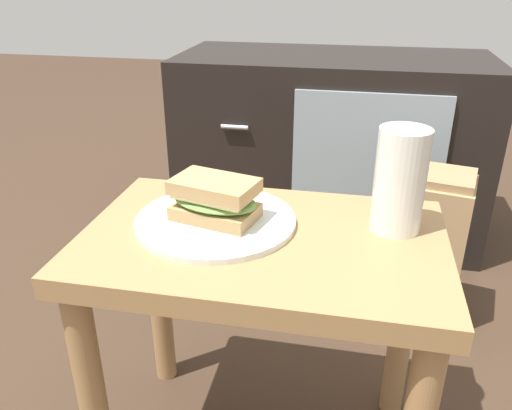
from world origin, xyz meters
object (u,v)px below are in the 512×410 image
(paper_bag, at_px, (424,248))
(tv_cabinet, at_px, (330,146))
(plate, at_px, (216,221))
(sandwich_front, at_px, (215,199))
(beer_glass, at_px, (400,182))

(paper_bag, bearing_deg, tv_cabinet, 120.56)
(plate, distance_m, sandwich_front, 0.04)
(sandwich_front, distance_m, paper_bag, 0.68)
(sandwich_front, relative_size, paper_bag, 0.39)
(sandwich_front, bearing_deg, paper_bag, 49.28)
(beer_glass, bearing_deg, paper_bag, 74.31)
(sandwich_front, bearing_deg, plate, 90.00)
(tv_cabinet, xyz_separation_m, paper_bag, (0.27, -0.46, -0.09))
(tv_cabinet, xyz_separation_m, beer_glass, (0.15, -0.89, 0.25))
(sandwich_front, relative_size, beer_glass, 0.96)
(tv_cabinet, relative_size, sandwich_front, 6.14)
(plate, bearing_deg, beer_glass, 8.13)
(paper_bag, bearing_deg, sandwich_front, -130.72)
(tv_cabinet, distance_m, paper_bag, 0.54)
(plate, relative_size, paper_bag, 0.64)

